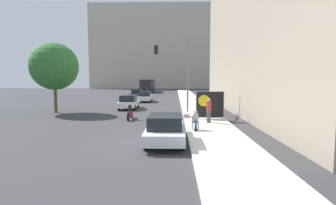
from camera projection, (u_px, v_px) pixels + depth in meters
name	position (u px, v px, depth m)	size (l,w,h in m)	color
ground_plane	(157.00, 143.00, 12.90)	(160.00, 160.00, 0.00)	#38383A
sidewalk_curb	(196.00, 108.00, 27.74)	(3.14, 90.00, 0.15)	beige
building_backdrop_far	(167.00, 48.00, 92.10)	(52.00, 12.00, 28.20)	#BCB2A3
building_backdrop_right	(288.00, 33.00, 23.92)	(10.00, 32.00, 14.76)	gray
seated_protester	(195.00, 119.00, 15.51)	(0.91, 0.77, 1.17)	#474C56
jogger_on_sidewalk	(209.00, 110.00, 18.09)	(0.34, 0.34, 1.67)	#424247
pedestrian_behind	(212.00, 106.00, 20.48)	(0.34, 0.34, 1.71)	#756651
protest_banner	(210.00, 104.00, 19.80)	(2.13, 0.06, 2.07)	slate
traffic_light_pole	(176.00, 65.00, 24.27)	(3.22, 2.98, 6.50)	slate
parked_car_curbside	(165.00, 129.00, 12.96)	(1.85, 4.48, 1.40)	silver
car_on_road_nearest	(129.00, 102.00, 27.70)	(1.76, 4.18, 1.46)	white
car_on_road_midblock	(145.00, 97.00, 36.56)	(1.78, 4.33, 1.44)	white
car_on_road_distant	(137.00, 94.00, 43.35)	(1.78, 4.74, 1.52)	navy
car_on_road_far_lane	(143.00, 92.00, 50.94)	(1.77, 4.39, 1.49)	maroon
city_bus_on_road	(148.00, 85.00, 64.11)	(2.52, 11.79, 3.09)	#232328
motorcycle_on_road	(130.00, 113.00, 20.47)	(0.28, 2.21, 1.19)	maroon
street_tree_near_curb	(54.00, 66.00, 24.25)	(4.36, 4.36, 6.51)	brown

